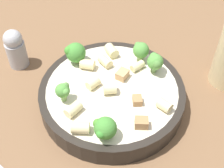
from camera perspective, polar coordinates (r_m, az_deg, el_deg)
name	(u,v)px	position (r m, az deg, el deg)	size (l,w,h in m)	color
ground_plane	(112,102)	(0.52, 0.00, -3.39)	(2.00, 2.00, 0.00)	brown
pasta_bowl	(112,94)	(0.51, 0.00, -1.90)	(0.23, 0.23, 0.04)	#28231E
broccoli_floret_0	(155,62)	(0.52, 7.90, 4.05)	(0.03, 0.03, 0.04)	#84AD60
broccoli_floret_1	(63,91)	(0.47, -8.91, -1.23)	(0.02, 0.02, 0.03)	#84AD60
broccoli_floret_2	(105,128)	(0.43, -1.35, -8.10)	(0.03, 0.03, 0.04)	#93B766
broccoli_floret_3	(75,52)	(0.53, -6.82, 5.78)	(0.04, 0.03, 0.04)	#93B766
broccoli_floret_4	(141,50)	(0.54, 5.27, 6.22)	(0.03, 0.03, 0.04)	#93B766
rigatoni_0	(164,105)	(0.47, 9.57, -3.87)	(0.02, 0.02, 0.02)	beige
rigatoni_1	(105,61)	(0.53, -1.25, 4.15)	(0.02, 0.02, 0.02)	beige
rigatoni_2	(112,51)	(0.55, -0.09, 6.09)	(0.02, 0.02, 0.02)	beige
rigatoni_3	(87,64)	(0.53, -4.51, 3.60)	(0.02, 0.02, 0.02)	beige
rigatoni_4	(93,83)	(0.50, -3.49, 0.14)	(0.02, 0.02, 0.02)	beige
rigatoni_5	(80,128)	(0.44, -5.80, -7.94)	(0.02, 0.02, 0.03)	beige
rigatoni_6	(113,90)	(0.48, 0.11, -1.02)	(0.02, 0.02, 0.02)	beige
rigatoni_7	(73,109)	(0.46, -7.08, -4.61)	(0.02, 0.02, 0.03)	beige
rigatoni_8	(137,66)	(0.53, 4.66, 3.29)	(0.01, 0.01, 0.02)	beige
chicken_chunk_0	(122,75)	(0.51, 1.91, 1.74)	(0.02, 0.02, 0.01)	tan
chicken_chunk_1	(141,123)	(0.45, 5.40, -7.09)	(0.02, 0.02, 0.01)	#A87A4C
chicken_chunk_2	(137,100)	(0.48, 4.65, -2.99)	(0.02, 0.01, 0.01)	#A87A4C
pepper_shaker	(15,48)	(0.59, -17.24, 6.23)	(0.04, 0.04, 0.08)	#B2B2B7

